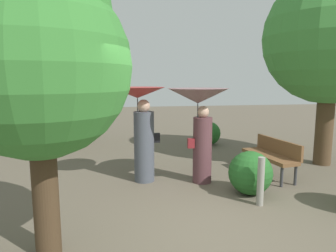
% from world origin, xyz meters
% --- Properties ---
extents(ground_plane, '(40.00, 40.00, 0.00)m').
position_xyz_m(ground_plane, '(0.00, 0.00, 0.00)').
color(ground_plane, brown).
extents(person_left, '(1.13, 1.13, 2.00)m').
position_xyz_m(person_left, '(-0.66, 2.13, 1.34)').
color(person_left, '#474C56').
rests_on(person_left, ground).
extents(person_right, '(1.24, 1.24, 1.98)m').
position_xyz_m(person_right, '(0.52, 1.84, 1.47)').
color(person_right, '#563338').
rests_on(person_right, ground).
extents(park_bench, '(0.71, 1.56, 0.83)m').
position_xyz_m(park_bench, '(2.25, 1.98, 0.51)').
color(park_bench, '#38383D').
rests_on(park_bench, ground).
extents(tree_near_left, '(3.01, 3.01, 5.27)m').
position_xyz_m(tree_near_left, '(-2.60, 6.09, 3.48)').
color(tree_near_left, brown).
rests_on(tree_near_left, ground).
extents(tree_near_right, '(3.24, 3.24, 5.31)m').
position_xyz_m(tree_near_right, '(4.02, 2.69, 3.44)').
color(tree_near_right, '#4C3823').
rests_on(tree_near_right, ground).
extents(tree_mid_left, '(2.16, 2.16, 3.79)m').
position_xyz_m(tree_mid_left, '(-2.03, -0.46, 2.50)').
color(tree_mid_left, '#42301E').
rests_on(tree_mid_left, ground).
extents(bush_path_left, '(0.77, 0.77, 0.77)m').
position_xyz_m(bush_path_left, '(1.84, 5.44, 0.39)').
color(bush_path_left, '#235B23').
rests_on(bush_path_left, ground).
extents(bush_path_right, '(0.83, 0.83, 0.83)m').
position_xyz_m(bush_path_right, '(1.31, 1.03, 0.41)').
color(bush_path_right, '#235B23').
rests_on(bush_path_right, ground).
extents(path_marker_post, '(0.12, 0.12, 0.85)m').
position_xyz_m(path_marker_post, '(1.25, 0.51, 0.43)').
color(path_marker_post, gray).
rests_on(path_marker_post, ground).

